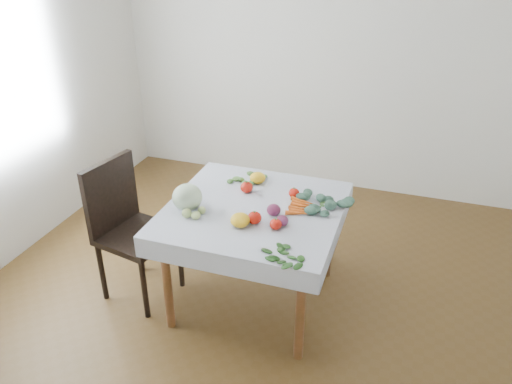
% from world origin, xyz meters
% --- Properties ---
extents(ground, '(4.00, 4.00, 0.00)m').
position_xyz_m(ground, '(0.00, 0.00, 0.00)').
color(ground, '#563B1B').
extents(back_wall, '(4.00, 0.04, 2.70)m').
position_xyz_m(back_wall, '(0.00, 2.00, 1.35)').
color(back_wall, silver).
rests_on(back_wall, ground).
extents(table, '(1.00, 1.00, 0.75)m').
position_xyz_m(table, '(0.00, 0.00, 0.65)').
color(table, brown).
rests_on(table, ground).
extents(tablecloth, '(1.12, 1.12, 0.01)m').
position_xyz_m(tablecloth, '(0.00, 0.00, 0.75)').
color(tablecloth, silver).
rests_on(tablecloth, table).
extents(chair, '(0.54, 0.54, 1.01)m').
position_xyz_m(chair, '(-0.88, -0.17, 0.58)').
color(chair, black).
rests_on(chair, ground).
extents(cabbage, '(0.21, 0.21, 0.17)m').
position_xyz_m(cabbage, '(-0.40, -0.16, 0.84)').
color(cabbage, beige).
rests_on(cabbage, tablecloth).
extents(tomato_a, '(0.11, 0.11, 0.08)m').
position_xyz_m(tomato_a, '(-0.12, 0.19, 0.79)').
color(tomato_a, red).
rests_on(tomato_a, tablecloth).
extents(tomato_b, '(0.08, 0.08, 0.06)m').
position_xyz_m(tomato_b, '(0.21, 0.22, 0.79)').
color(tomato_b, red).
rests_on(tomato_b, tablecloth).
extents(tomato_c, '(0.09, 0.09, 0.08)m').
position_xyz_m(tomato_c, '(0.07, -0.19, 0.79)').
color(tomato_c, red).
rests_on(tomato_c, tablecloth).
extents(tomato_d, '(0.10, 0.10, 0.07)m').
position_xyz_m(tomato_d, '(0.21, -0.21, 0.79)').
color(tomato_d, red).
rests_on(tomato_d, tablecloth).
extents(heirloom_back, '(0.14, 0.14, 0.08)m').
position_xyz_m(heirloom_back, '(-0.09, 0.35, 0.80)').
color(heirloom_back, yellow).
rests_on(heirloom_back, tablecloth).
extents(heirloom_front, '(0.13, 0.13, 0.08)m').
position_xyz_m(heirloom_front, '(-0.01, -0.24, 0.80)').
color(heirloom_front, yellow).
rests_on(heirloom_front, tablecloth).
extents(onion_a, '(0.12, 0.12, 0.08)m').
position_xyz_m(onion_a, '(0.15, -0.05, 0.79)').
color(onion_a, '#52173A').
rests_on(onion_a, tablecloth).
extents(onion_b, '(0.11, 0.11, 0.07)m').
position_xyz_m(onion_b, '(0.24, -0.16, 0.79)').
color(onion_b, '#52173A').
rests_on(onion_b, tablecloth).
extents(tomatillo_cluster, '(0.10, 0.13, 0.05)m').
position_xyz_m(tomatillo_cluster, '(-0.33, -0.22, 0.78)').
color(tomatillo_cluster, '#B2D47A').
rests_on(tomatillo_cluster, tablecloth).
extents(carrot_bunch, '(0.20, 0.23, 0.03)m').
position_xyz_m(carrot_bunch, '(0.32, 0.08, 0.77)').
color(carrot_bunch, orange).
rests_on(carrot_bunch, tablecloth).
extents(kale_bunch, '(0.37, 0.27, 0.05)m').
position_xyz_m(kale_bunch, '(0.44, 0.16, 0.78)').
color(kale_bunch, '#3D6551').
rests_on(kale_bunch, tablecloth).
extents(basil_bunch, '(0.28, 0.20, 0.01)m').
position_xyz_m(basil_bunch, '(0.34, -0.48, 0.76)').
color(basil_bunch, '#1D4B17').
rests_on(basil_bunch, tablecloth).
extents(dill_bunch, '(0.25, 0.18, 0.02)m').
position_xyz_m(dill_bunch, '(-0.18, 0.36, 0.77)').
color(dill_bunch, '#4F7435').
rests_on(dill_bunch, tablecloth).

